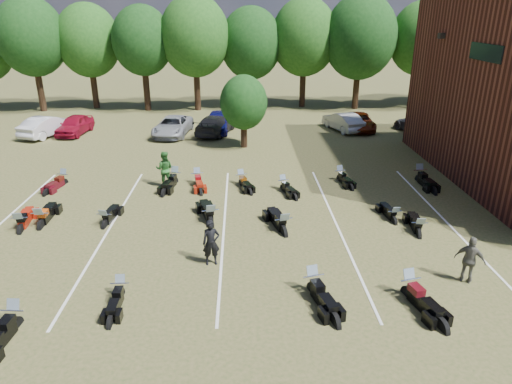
{
  "coord_description": "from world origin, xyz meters",
  "views": [
    {
      "loc": [
        -2.19,
        -15.18,
        8.88
      ],
      "look_at": [
        -1.55,
        4.0,
        1.2
      ],
      "focal_mm": 32.0,
      "sensor_mm": 36.0,
      "label": 1
    }
  ],
  "objects_px": {
    "person_grey": "(470,260)",
    "motorcycle_14": "(64,184)",
    "motorcycle_3": "(312,292)",
    "person_black": "(211,243)",
    "motorcycle_7": "(22,231)",
    "person_green": "(165,169)",
    "car_4": "(218,122)",
    "car_0": "(75,125)"
  },
  "relations": [
    {
      "from": "person_grey",
      "to": "motorcycle_14",
      "type": "relative_size",
      "value": 0.8
    },
    {
      "from": "person_grey",
      "to": "motorcycle_3",
      "type": "distance_m",
      "value": 5.58
    },
    {
      "from": "person_black",
      "to": "motorcycle_7",
      "type": "bearing_deg",
      "value": 150.45
    },
    {
      "from": "person_green",
      "to": "person_grey",
      "type": "relative_size",
      "value": 1.13
    },
    {
      "from": "car_4",
      "to": "person_green",
      "type": "distance_m",
      "value": 12.04
    },
    {
      "from": "person_green",
      "to": "motorcycle_7",
      "type": "bearing_deg",
      "value": 46.2
    },
    {
      "from": "car_0",
      "to": "person_green",
      "type": "xyz_separation_m",
      "value": [
        8.59,
        -11.41,
        0.25
      ]
    },
    {
      "from": "car_0",
      "to": "car_4",
      "type": "bearing_deg",
      "value": 7.88
    },
    {
      "from": "car_0",
      "to": "motorcycle_14",
      "type": "height_order",
      "value": "car_0"
    },
    {
      "from": "person_green",
      "to": "motorcycle_3",
      "type": "xyz_separation_m",
      "value": [
        6.47,
        -10.26,
        -0.97
      ]
    },
    {
      "from": "car_4",
      "to": "motorcycle_7",
      "type": "xyz_separation_m",
      "value": [
        -7.71,
        -17.12,
        -0.79
      ]
    },
    {
      "from": "car_4",
      "to": "motorcycle_14",
      "type": "distance_m",
      "value": 13.89
    },
    {
      "from": "car_0",
      "to": "motorcycle_14",
      "type": "relative_size",
      "value": 1.96
    },
    {
      "from": "car_4",
      "to": "car_0",
      "type": "bearing_deg",
      "value": -172.23
    },
    {
      "from": "person_green",
      "to": "person_grey",
      "type": "xyz_separation_m",
      "value": [
        11.96,
        -9.77,
        -0.11
      ]
    },
    {
      "from": "person_black",
      "to": "person_green",
      "type": "xyz_separation_m",
      "value": [
        -2.96,
        8.26,
        0.09
      ]
    },
    {
      "from": "person_black",
      "to": "motorcycle_14",
      "type": "xyz_separation_m",
      "value": [
        -8.57,
        8.68,
        -0.89
      ]
    },
    {
      "from": "motorcycle_14",
      "to": "car_4",
      "type": "bearing_deg",
      "value": 68.43
    },
    {
      "from": "car_0",
      "to": "person_green",
      "type": "distance_m",
      "value": 14.28
    },
    {
      "from": "person_grey",
      "to": "motorcycle_7",
      "type": "height_order",
      "value": "person_grey"
    },
    {
      "from": "person_black",
      "to": "motorcycle_14",
      "type": "height_order",
      "value": "person_black"
    },
    {
      "from": "car_0",
      "to": "motorcycle_3",
      "type": "bearing_deg",
      "value": -49.45
    },
    {
      "from": "person_grey",
      "to": "motorcycle_7",
      "type": "bearing_deg",
      "value": 21.28
    },
    {
      "from": "person_black",
      "to": "motorcycle_3",
      "type": "bearing_deg",
      "value": -39.84
    },
    {
      "from": "car_4",
      "to": "motorcycle_3",
      "type": "height_order",
      "value": "car_4"
    },
    {
      "from": "car_0",
      "to": "motorcycle_14",
      "type": "xyz_separation_m",
      "value": [
        2.98,
        -10.99,
        -0.72
      ]
    },
    {
      "from": "person_black",
      "to": "motorcycle_3",
      "type": "distance_m",
      "value": 4.13
    },
    {
      "from": "person_green",
      "to": "motorcycle_3",
      "type": "bearing_deg",
      "value": 123.91
    },
    {
      "from": "car_0",
      "to": "car_4",
      "type": "xyz_separation_m",
      "value": [
        10.9,
        0.4,
        0.07
      ]
    },
    {
      "from": "person_grey",
      "to": "motorcycle_3",
      "type": "bearing_deg",
      "value": 40.78
    },
    {
      "from": "person_green",
      "to": "car_4",
      "type": "bearing_deg",
      "value": -99.37
    },
    {
      "from": "motorcycle_7",
      "to": "person_green",
      "type": "bearing_deg",
      "value": -143.67
    },
    {
      "from": "person_black",
      "to": "motorcycle_14",
      "type": "bearing_deg",
      "value": 124.52
    },
    {
      "from": "motorcycle_14",
      "to": "person_grey",
      "type": "bearing_deg",
      "value": -16.9
    },
    {
      "from": "person_green",
      "to": "person_grey",
      "type": "distance_m",
      "value": 15.45
    },
    {
      "from": "car_0",
      "to": "person_black",
      "type": "relative_size",
      "value": 2.39
    },
    {
      "from": "car_0",
      "to": "car_4",
      "type": "height_order",
      "value": "car_4"
    },
    {
      "from": "motorcycle_3",
      "to": "person_grey",
      "type": "bearing_deg",
      "value": -9.54
    },
    {
      "from": "car_0",
      "to": "motorcycle_7",
      "type": "xyz_separation_m",
      "value": [
        3.19,
        -16.72,
        -0.72
      ]
    },
    {
      "from": "car_0",
      "to": "motorcycle_3",
      "type": "xyz_separation_m",
      "value": [
        15.05,
        -21.67,
        -0.72
      ]
    },
    {
      "from": "person_grey",
      "to": "car_4",
      "type": "bearing_deg",
      "value": -30.21
    },
    {
      "from": "car_4",
      "to": "person_black",
      "type": "bearing_deg",
      "value": -82.47
    }
  ]
}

